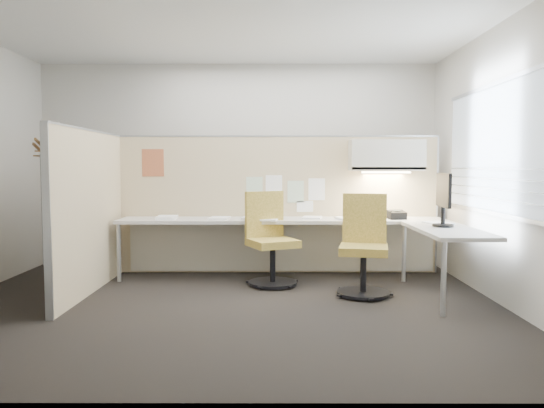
{
  "coord_description": "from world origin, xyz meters",
  "views": [
    {
      "loc": [
        0.5,
        -5.23,
        1.37
      ],
      "look_at": [
        0.48,
        0.8,
        0.94
      ],
      "focal_mm": 35.0,
      "sensor_mm": 36.0,
      "label": 1
    }
  ],
  "objects_px": {
    "desk": "(309,230)",
    "chair_left": "(270,242)",
    "phone": "(396,215)",
    "monitor": "(444,196)",
    "chair_right": "(364,248)"
  },
  "relations": [
    {
      "from": "chair_right",
      "to": "phone",
      "type": "xyz_separation_m",
      "value": [
        0.53,
        0.83,
        0.29
      ]
    },
    {
      "from": "chair_left",
      "to": "monitor",
      "type": "distance_m",
      "value": 1.99
    },
    {
      "from": "phone",
      "to": "monitor",
      "type": "bearing_deg",
      "value": -77.66
    },
    {
      "from": "desk",
      "to": "chair_right",
      "type": "xyz_separation_m",
      "value": [
        0.53,
        -0.74,
        -0.11
      ]
    },
    {
      "from": "chair_left",
      "to": "chair_right",
      "type": "distance_m",
      "value": 1.12
    },
    {
      "from": "chair_left",
      "to": "chair_right",
      "type": "relative_size",
      "value": 1.0
    },
    {
      "from": "chair_right",
      "to": "phone",
      "type": "distance_m",
      "value": 1.02
    },
    {
      "from": "chair_right",
      "to": "monitor",
      "type": "relative_size",
      "value": 1.88
    },
    {
      "from": "chair_right",
      "to": "phone",
      "type": "bearing_deg",
      "value": 68.41
    },
    {
      "from": "chair_right",
      "to": "phone",
      "type": "relative_size",
      "value": 4.59
    },
    {
      "from": "desk",
      "to": "chair_left",
      "type": "relative_size",
      "value": 3.76
    },
    {
      "from": "chair_left",
      "to": "monitor",
      "type": "height_order",
      "value": "monitor"
    },
    {
      "from": "chair_right",
      "to": "desk",
      "type": "bearing_deg",
      "value": 137.11
    },
    {
      "from": "chair_left",
      "to": "phone",
      "type": "xyz_separation_m",
      "value": [
        1.54,
        0.34,
        0.29
      ]
    },
    {
      "from": "desk",
      "to": "monitor",
      "type": "xyz_separation_m",
      "value": [
        1.37,
        -0.75,
        0.46
      ]
    }
  ]
}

